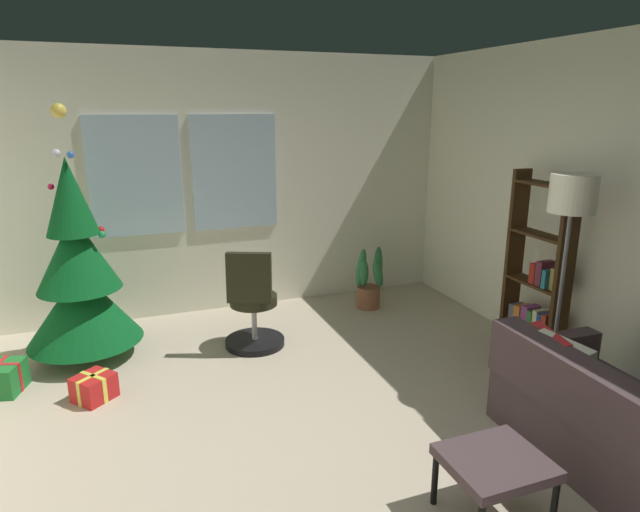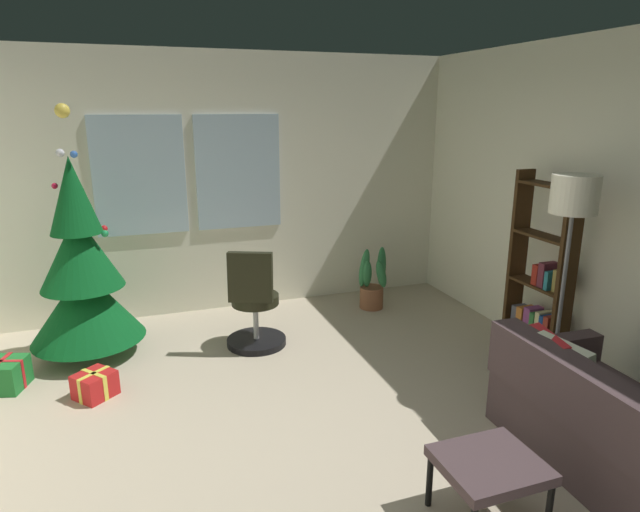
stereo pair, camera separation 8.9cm
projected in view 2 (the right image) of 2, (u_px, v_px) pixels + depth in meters
ground_plane at (325, 478)px, 3.37m from camera, size 5.03×6.13×0.10m
wall_back_with_windows at (225, 184)px, 5.81m from camera, size 5.03×0.12×2.75m
footstool at (490, 468)px, 2.88m from camera, size 0.53×0.47×0.38m
holiday_tree at (82, 276)px, 4.75m from camera, size 0.98×0.98×2.22m
gift_box_red at (95, 385)px, 4.20m from camera, size 0.37×0.36×0.21m
gift_box_green at (3, 375)px, 4.32m from camera, size 0.40×0.39×0.25m
office_chair at (254, 310)px, 5.01m from camera, size 0.56×0.58×0.96m
bookshelf at (541, 282)px, 4.68m from camera, size 0.18×0.64×1.66m
floor_lamp at (572, 213)px, 3.90m from camera, size 0.33×0.33×1.72m
potted_plant at (372, 284)px, 6.04m from camera, size 0.42×0.32×0.69m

